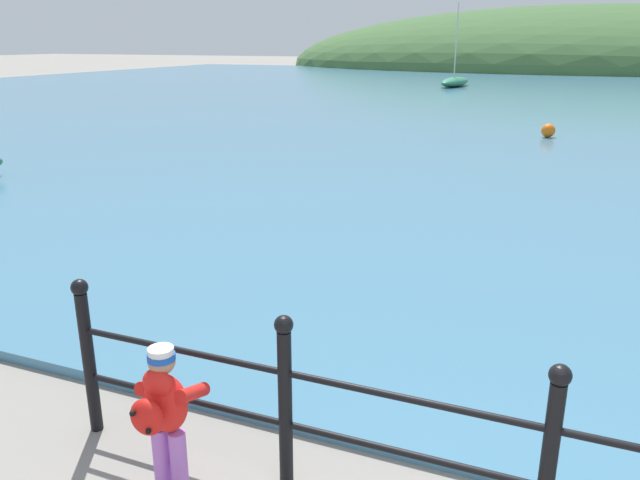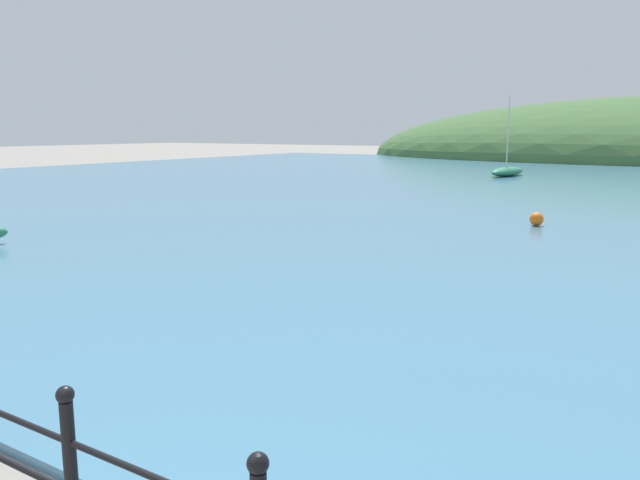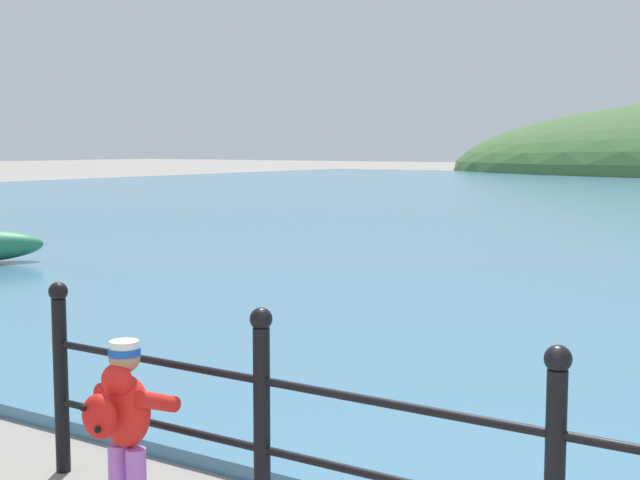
# 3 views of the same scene
# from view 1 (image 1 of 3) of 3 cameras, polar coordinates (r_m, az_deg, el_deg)

# --- Properties ---
(water) EXTENTS (80.00, 60.00, 0.10)m
(water) POSITION_cam_1_polar(r_m,az_deg,el_deg) (33.71, 23.01, 11.83)
(water) COLOR teal
(water) RESTS_ON ground
(far_hillside) EXTENTS (62.91, 34.60, 12.22)m
(far_hillside) POSITION_cam_1_polar(r_m,az_deg,el_deg) (70.88, 23.13, 14.24)
(far_hillside) COLOR #3D6033
(far_hillside) RESTS_ON ground
(iron_railing) EXTENTS (6.42, 0.12, 1.21)m
(iron_railing) POSITION_cam_1_polar(r_m,az_deg,el_deg) (3.77, 20.22, -18.19)
(iron_railing) COLOR black
(iron_railing) RESTS_ON ground
(child_in_coat) EXTENTS (0.39, 0.53, 1.00)m
(child_in_coat) POSITION_cam_1_polar(r_m,az_deg,el_deg) (4.15, -14.10, -14.55)
(child_in_coat) COLOR #AD66C6
(child_in_coat) RESTS_ON ground
(boat_white_sailboat) EXTENTS (1.61, 3.93, 4.74)m
(boat_white_sailboat) POSITION_cam_1_polar(r_m,az_deg,el_deg) (39.21, 12.22, 13.98)
(boat_white_sailboat) COLOR #287551
(boat_white_sailboat) RESTS_ON water
(mooring_buoy) EXTENTS (0.39, 0.39, 0.39)m
(mooring_buoy) POSITION_cam_1_polar(r_m,az_deg,el_deg) (19.36, 20.14, 9.39)
(mooring_buoy) COLOR orange
(mooring_buoy) RESTS_ON water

